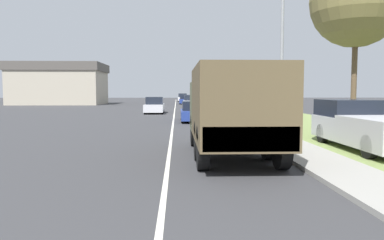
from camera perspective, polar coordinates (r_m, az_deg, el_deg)
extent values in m
plane|color=#38383A|center=(39.19, -2.68, 1.27)|extent=(180.00, 180.00, 0.00)
cube|color=silver|center=(39.19, -2.68, 1.28)|extent=(0.12, 120.00, 0.00)
cube|color=#9E9B93|center=(39.42, 3.87, 1.37)|extent=(1.80, 120.00, 0.12)
cube|color=olive|center=(40.13, 10.13, 1.30)|extent=(7.00, 120.00, 0.02)
cube|color=#545B3D|center=(14.60, 4.59, 2.16)|extent=(2.43, 1.89, 1.83)
cube|color=brown|center=(11.24, 6.66, 2.44)|extent=(2.43, 4.87, 2.21)
cube|color=#545B3D|center=(8.96, 8.98, -2.90)|extent=(2.31, 0.10, 0.60)
cube|color=red|center=(8.78, 3.17, -1.68)|extent=(0.12, 0.06, 0.12)
cube|color=red|center=(9.14, 14.65, -1.58)|extent=(0.12, 0.06, 0.12)
cylinder|color=black|center=(14.48, 0.41, -1.60)|extent=(0.30, 1.20, 1.20)
cylinder|color=black|center=(14.74, 8.73, -1.55)|extent=(0.30, 1.20, 1.20)
cylinder|color=black|center=(10.02, 1.63, -4.27)|extent=(0.30, 1.20, 1.20)
cylinder|color=black|center=(10.38, 13.49, -4.08)|extent=(0.30, 1.20, 1.20)
cylinder|color=black|center=(11.46, 1.13, -3.18)|extent=(0.30, 1.20, 1.20)
cylinder|color=black|center=(11.78, 11.56, -3.06)|extent=(0.30, 1.20, 1.20)
cube|color=navy|center=(26.56, 0.35, 0.85)|extent=(1.91, 4.89, 0.60)
cube|color=black|center=(26.62, 0.34, 2.20)|extent=(1.68, 2.20, 0.64)
cylinder|color=black|center=(28.10, -1.53, 0.72)|extent=(0.20, 0.64, 0.64)
cylinder|color=black|center=(28.18, 1.94, 0.73)|extent=(0.20, 0.64, 0.64)
cylinder|color=black|center=(24.98, -1.44, 0.26)|extent=(0.20, 0.64, 0.64)
cylinder|color=black|center=(25.06, 2.46, 0.27)|extent=(0.20, 0.64, 0.64)
cube|color=silver|center=(36.53, -5.74, 1.86)|extent=(1.79, 4.69, 0.70)
cube|color=black|center=(36.60, -5.74, 2.96)|extent=(1.58, 2.11, 0.71)
cylinder|color=black|center=(38.09, -6.80, 1.64)|extent=(0.20, 0.64, 0.64)
cylinder|color=black|center=(38.00, -4.40, 1.65)|extent=(0.20, 0.64, 0.64)
cylinder|color=black|center=(35.10, -7.18, 1.41)|extent=(0.20, 0.64, 0.64)
cylinder|color=black|center=(35.00, -4.58, 1.42)|extent=(0.20, 0.64, 0.64)
cube|color=silver|center=(52.26, -0.26, 2.62)|extent=(1.89, 4.79, 0.70)
cube|color=black|center=(52.34, -0.26, 3.41)|extent=(1.67, 2.16, 0.72)
cylinder|color=black|center=(53.77, -1.22, 2.45)|extent=(0.20, 0.64, 0.64)
cylinder|color=black|center=(53.83, 0.59, 2.45)|extent=(0.20, 0.64, 0.64)
cylinder|color=black|center=(50.71, -1.15, 2.34)|extent=(0.20, 0.64, 0.64)
cylinder|color=black|center=(50.77, 0.76, 2.34)|extent=(0.20, 0.64, 0.64)
cube|color=navy|center=(63.00, -1.10, 2.91)|extent=(1.84, 4.57, 0.68)
cube|color=black|center=(63.08, -1.10, 3.54)|extent=(1.62, 2.06, 0.70)
cylinder|color=black|center=(64.45, -1.86, 2.76)|extent=(0.20, 0.64, 0.64)
cylinder|color=black|center=(64.49, -0.40, 2.77)|extent=(0.20, 0.64, 0.64)
cylinder|color=black|center=(61.53, -1.84, 2.69)|extent=(0.20, 0.64, 0.64)
cylinder|color=black|center=(61.56, -0.31, 2.69)|extent=(0.20, 0.64, 0.64)
cube|color=silver|center=(79.40, -1.46, 3.24)|extent=(1.94, 4.54, 0.76)
cube|color=black|center=(79.48, -1.46, 3.79)|extent=(1.71, 2.04, 0.77)
cylinder|color=black|center=(80.85, -2.09, 3.09)|extent=(0.20, 0.64, 0.64)
cylinder|color=black|center=(80.87, -0.85, 3.09)|extent=(0.20, 0.64, 0.64)
cylinder|color=black|center=(77.94, -2.08, 3.04)|extent=(0.20, 0.64, 0.64)
cylinder|color=black|center=(77.97, -0.80, 3.04)|extent=(0.20, 0.64, 0.64)
cube|color=silver|center=(14.84, 25.01, -1.54)|extent=(1.94, 5.66, 0.87)
cube|color=black|center=(16.26, 22.44, 1.72)|extent=(1.78, 2.38, 0.66)
cylinder|color=black|center=(16.21, 19.27, -1.92)|extent=(0.24, 0.76, 0.76)
cylinder|color=black|center=(16.91, 24.64, -1.82)|extent=(0.24, 0.76, 0.76)
cylinder|color=black|center=(12.83, 25.41, -3.69)|extent=(0.24, 0.76, 0.76)
cylinder|color=gray|center=(16.64, 13.52, 9.46)|extent=(0.14, 0.14, 7.00)
cylinder|color=brown|center=(19.95, 23.44, 5.49)|extent=(0.26, 0.26, 5.20)
sphere|color=olive|center=(20.41, 23.78, 16.23)|extent=(4.39, 4.39, 4.39)
cube|color=#B2A893|center=(65.66, -19.49, 4.61)|extent=(13.95, 10.07, 5.37)
cube|color=#514C47|center=(65.78, -19.56, 7.54)|extent=(14.51, 10.47, 1.34)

